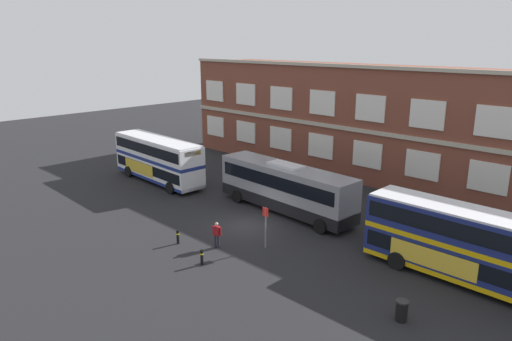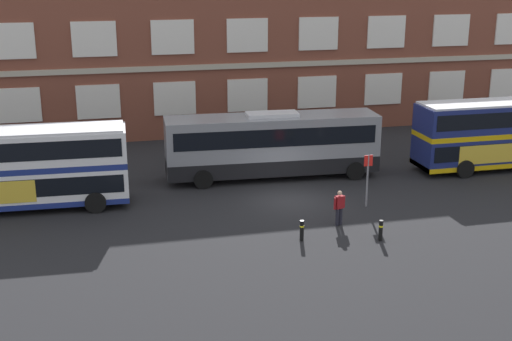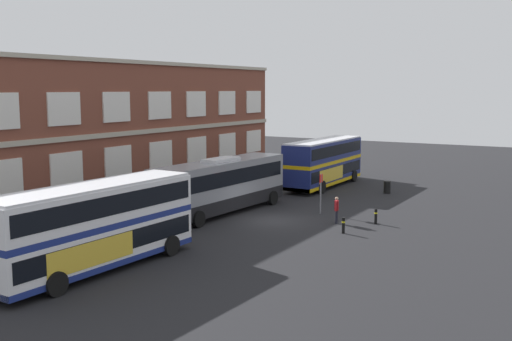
# 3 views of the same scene
# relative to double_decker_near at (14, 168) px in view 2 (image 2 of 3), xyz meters

# --- Properties ---
(ground_plane) EXTENTS (120.00, 120.00, 0.00)m
(ground_plane) POSITION_rel_double_decker_near_xyz_m (13.60, 0.21, -2.15)
(ground_plane) COLOR black
(brick_terminal_building) EXTENTS (46.06, 8.19, 10.65)m
(brick_terminal_building) POSITION_rel_double_decker_near_xyz_m (14.55, 16.19, 3.03)
(brick_terminal_building) COLOR brown
(brick_terminal_building) RESTS_ON ground
(double_decker_near) EXTENTS (11.09, 3.18, 4.07)m
(double_decker_near) POSITION_rel_double_decker_near_xyz_m (0.00, 0.00, 0.00)
(double_decker_near) COLOR silver
(double_decker_near) RESTS_ON ground
(double_decker_middle) EXTENTS (11.01, 2.91, 4.07)m
(double_decker_middle) POSITION_rel_double_decker_near_xyz_m (27.73, 0.78, 0.00)
(double_decker_middle) COLOR navy
(double_decker_middle) RESTS_ON ground
(touring_coach) EXTENTS (12.12, 3.36, 3.80)m
(touring_coach) POSITION_rel_double_decker_near_xyz_m (13.69, 2.10, -0.24)
(touring_coach) COLOR gray
(touring_coach) RESTS_ON ground
(waiting_passenger) EXTENTS (0.63, 0.35, 1.70)m
(waiting_passenger) POSITION_rel_double_decker_near_xyz_m (14.87, -5.80, -1.22)
(waiting_passenger) COLOR black
(waiting_passenger) RESTS_ON ground
(bus_stand_flag) EXTENTS (0.44, 0.10, 2.70)m
(bus_stand_flag) POSITION_rel_double_decker_near_xyz_m (17.10, -3.71, -0.51)
(bus_stand_flag) COLOR slate
(bus_stand_flag) RESTS_ON ground
(safety_bollard_west) EXTENTS (0.19, 0.19, 0.95)m
(safety_bollard_west) POSITION_rel_double_decker_near_xyz_m (16.02, -7.98, -1.66)
(safety_bollard_west) COLOR black
(safety_bollard_west) RESTS_ON ground
(safety_bollard_east) EXTENTS (0.19, 0.19, 0.95)m
(safety_bollard_east) POSITION_rel_double_decker_near_xyz_m (12.62, -7.18, -1.66)
(safety_bollard_east) COLOR black
(safety_bollard_east) RESTS_ON ground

